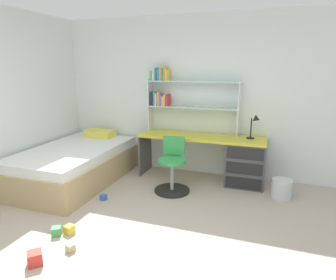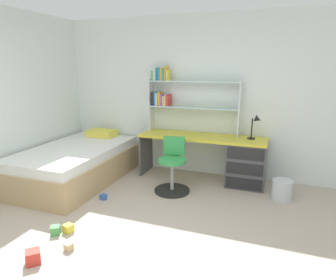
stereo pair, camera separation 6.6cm
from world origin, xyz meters
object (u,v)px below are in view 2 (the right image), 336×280
at_px(toy_block_blue_4, 103,197).
at_px(desk, 235,159).
at_px(toy_block_yellow_0, 68,228).
at_px(bookshelf_hutch, 179,94).
at_px(bed_platform, 76,164).
at_px(desk_lamp, 256,123).
at_px(swivel_chair, 172,171).
at_px(waste_bin, 282,190).
at_px(toy_block_green_2, 55,230).
at_px(toy_block_natural_1, 69,247).
at_px(toy_block_red_3, 33,257).

bearing_deg(toy_block_blue_4, desk, 37.54).
distance_m(toy_block_yellow_0, toy_block_blue_4, 0.86).
distance_m(bookshelf_hutch, bed_platform, 2.01).
distance_m(desk_lamp, swivel_chair, 1.43).
xyz_separation_m(waste_bin, toy_block_green_2, (-2.33, -1.80, -0.09)).
bearing_deg(waste_bin, toy_block_blue_4, -159.72).
xyz_separation_m(toy_block_natural_1, toy_block_green_2, (-0.32, 0.19, 0.01)).
distance_m(desk, bookshelf_hutch, 1.36).
relative_size(desk, bookshelf_hutch, 1.33).
height_order(desk_lamp, toy_block_yellow_0, desk_lamp).
distance_m(bed_platform, toy_block_green_2, 1.64).
relative_size(bookshelf_hutch, toy_block_yellow_0, 16.27).
bearing_deg(swivel_chair, toy_block_natural_1, -105.65).
bearing_deg(swivel_chair, desk_lamp, 30.77).
xyz_separation_m(swivel_chair, toy_block_yellow_0, (-0.71, -1.48, -0.27)).
bearing_deg(desk_lamp, bed_platform, -163.65).
height_order(toy_block_natural_1, toy_block_red_3, toy_block_red_3).
bearing_deg(toy_block_yellow_0, bed_platform, 123.46).
height_order(bed_platform, toy_block_natural_1, bed_platform).
distance_m(bookshelf_hutch, toy_block_green_2, 2.76).
xyz_separation_m(bed_platform, toy_block_yellow_0, (0.89, -1.34, -0.23)).
height_order(desk, toy_block_natural_1, desk).
height_order(bookshelf_hutch, bed_platform, bookshelf_hutch).
bearing_deg(bed_platform, toy_block_blue_4, -31.16).
relative_size(swivel_chair, toy_block_red_3, 6.16).
height_order(desk, toy_block_red_3, desk).
xyz_separation_m(desk_lamp, toy_block_yellow_0, (-1.80, -2.13, -0.93)).
xyz_separation_m(waste_bin, toy_block_red_3, (-2.19, -2.27, -0.08)).
relative_size(toy_block_red_3, toy_block_blue_4, 1.69).
distance_m(desk_lamp, toy_block_blue_4, 2.46).
bearing_deg(toy_block_red_3, bookshelf_hutch, 79.72).
height_order(toy_block_natural_1, toy_block_green_2, toy_block_green_2).
distance_m(desk_lamp, toy_block_red_3, 3.34).
relative_size(desk, toy_block_natural_1, 27.14).
bearing_deg(desk_lamp, toy_block_yellow_0, -130.20).
distance_m(toy_block_natural_1, toy_block_blue_4, 1.17).
distance_m(bed_platform, toy_block_blue_4, 0.96).
distance_m(swivel_chair, toy_block_red_3, 2.16).
bearing_deg(toy_block_natural_1, bed_platform, 124.37).
distance_m(desk, bed_platform, 2.52).
bearing_deg(waste_bin, toy_block_red_3, -133.93).
distance_m(swivel_chair, toy_block_blue_4, 1.05).
relative_size(toy_block_green_2, toy_block_blue_4, 1.26).
xyz_separation_m(toy_block_yellow_0, toy_block_red_3, (0.04, -0.56, 0.02)).
height_order(toy_block_yellow_0, toy_block_green_2, toy_block_green_2).
xyz_separation_m(toy_block_natural_1, toy_block_red_3, (-0.18, -0.28, 0.03)).
height_order(toy_block_green_2, toy_block_blue_4, toy_block_green_2).
xyz_separation_m(waste_bin, toy_block_blue_4, (-2.32, -0.86, -0.10)).
bearing_deg(toy_block_green_2, waste_bin, 37.60).
bearing_deg(toy_block_green_2, desk_lamp, 49.24).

